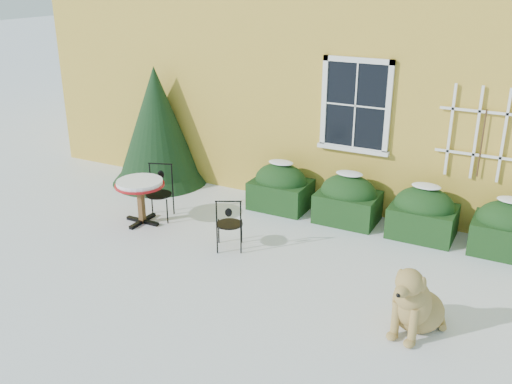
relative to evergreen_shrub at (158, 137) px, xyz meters
The scene contains 8 objects.
ground 4.23m from the evergreen_shrub, 40.33° to the right, with size 80.00×80.00×0.00m, color white.
house 5.81m from the evergreen_shrub, 54.08° to the left, with size 12.40×8.40×6.40m.
hedge_row 4.82m from the evergreen_shrub, ahead, with size 4.95×0.80×0.91m.
evergreen_shrub is the anchor object (origin of this frame).
bistro_table 2.13m from the evergreen_shrub, 61.99° to the right, with size 0.85×0.85×0.79m.
patio_chair_near 3.54m from the evergreen_shrub, 35.34° to the right, with size 0.53×0.53×0.89m.
patio_chair_far 1.95m from the evergreen_shrub, 53.37° to the right, with size 0.55×0.55×0.97m.
dog 6.65m from the evergreen_shrub, 26.11° to the right, with size 0.75×1.04×0.98m.
Camera 1 is at (3.86, -6.35, 4.15)m, focal length 40.00 mm.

